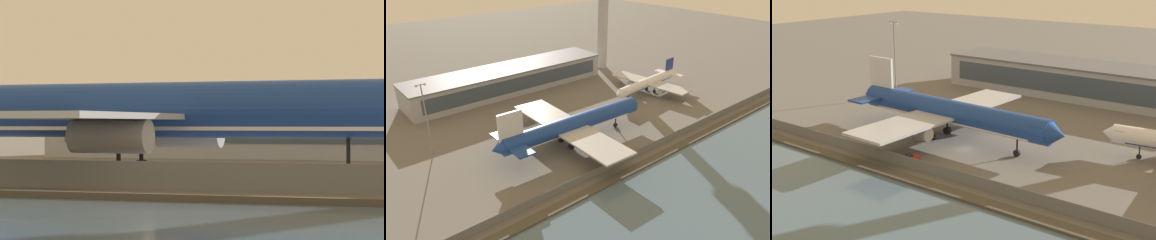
% 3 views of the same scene
% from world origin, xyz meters
% --- Properties ---
extents(ground_plane, '(500.00, 500.00, 0.00)m').
position_xyz_m(ground_plane, '(0.00, 0.00, 0.00)').
color(ground_plane, '#66635E').
extents(shoreline_seawall, '(320.00, 3.00, 0.50)m').
position_xyz_m(shoreline_seawall, '(0.00, -20.50, 0.25)').
color(shoreline_seawall, '#474238').
rests_on(shoreline_seawall, ground).
extents(perimeter_fence, '(280.00, 0.10, 2.48)m').
position_xyz_m(perimeter_fence, '(0.00, -16.00, 1.24)').
color(perimeter_fence, slate).
rests_on(perimeter_fence, ground).
extents(cargo_jet_blue, '(57.98, 49.63, 16.79)m').
position_xyz_m(cargo_jet_blue, '(-7.30, 3.29, 6.41)').
color(cargo_jet_blue, '#193D93').
rests_on(cargo_jet_blue, ground).
extents(baggage_tug, '(2.80, 3.58, 1.80)m').
position_xyz_m(baggage_tug, '(-4.12, -13.04, 0.81)').
color(baggage_tug, red).
rests_on(baggage_tug, ground).
extents(terminal_building, '(89.52, 19.19, 10.17)m').
position_xyz_m(terminal_building, '(1.73, 59.11, 5.10)').
color(terminal_building, '#9EA3AD').
rests_on(terminal_building, ground).
extents(apron_light_mast_apron_west, '(3.20, 0.40, 22.75)m').
position_xyz_m(apron_light_mast_apron_west, '(-44.90, 25.37, 12.67)').
color(apron_light_mast_apron_west, gray).
rests_on(apron_light_mast_apron_west, ground).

